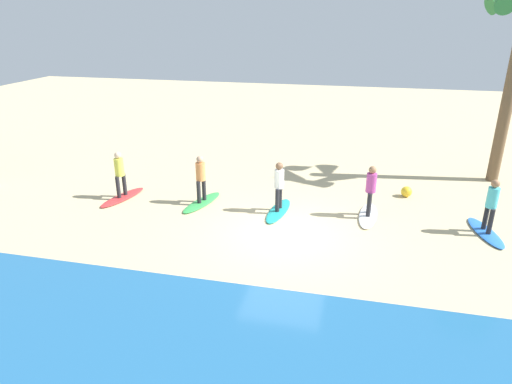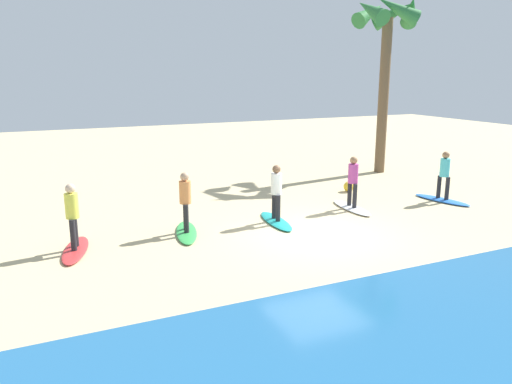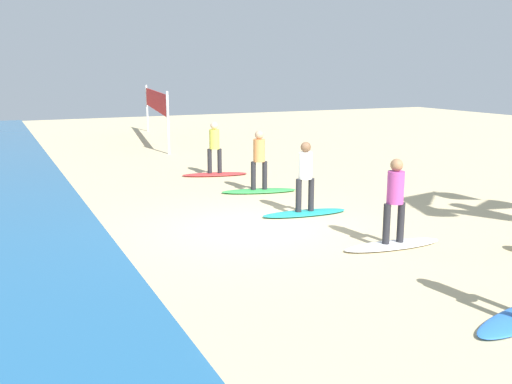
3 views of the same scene
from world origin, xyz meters
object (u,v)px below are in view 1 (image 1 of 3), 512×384
Objects in this scene: surfboard_green at (202,202)px; surfboard_red at (123,197)px; surfboard_white at (368,215)px; surfer_green at (201,175)px; surfer_white at (371,187)px; beach_ball at (406,192)px; surfboard_blue at (485,232)px; surfer_red at (120,171)px; surfboard_teal at (278,211)px; surfer_teal at (279,183)px; surfer_blue at (492,202)px.

surfboard_green is 1.00× the size of surfboard_red.
surfboard_white is at bearing 106.65° from surfboard_red.
surfer_green reaches higher than surfboard_green.
surfboard_red is (2.92, 0.19, 0.00)m from surfboard_green.
surfer_white is 4.25× the size of beach_ball.
surfboard_blue and surfboard_green have the same top height.
beach_ball reaches higher than surfboard_red.
surfer_green is 0.78× the size of surfboard_red.
surfer_red reaches higher than beach_ball.
surfboard_red is at bearing 3.81° from surfer_green.
surfboard_teal is at bearing -80.20° from surfboard_white.
surfer_green is (9.08, -0.26, 0.99)m from surfboard_blue.
surfboard_blue is 1.28× the size of surfer_white.
surfer_teal is (2.91, 0.29, 0.00)m from surfer_white.
surfer_white and surfer_green have the same top height.
surfer_white is 2.93m from surfer_teal.
surfboard_white is at bearing 57.20° from beach_ball.
surfer_green reaches higher than surfboard_white.
surfboard_teal is at bearing -179.02° from surfer_red.
surfer_teal is at bearing -80.20° from surfboard_white.
surfboard_white is 8.63m from surfer_red.
surfer_red is at bearing 14.05° from surfboard_red.
surfer_red reaches higher than surfboard_blue.
surfboard_green is 2.93m from surfboard_red.
surfboard_red is (8.56, 0.39, 0.00)m from surfboard_white.
surfboard_blue is at bearing 129.81° from beach_ball.
surfboard_green is (2.72, -0.10, -0.99)m from surfer_teal.
beach_ball is (-4.25, -2.36, -0.84)m from surfer_teal.
surfboard_white is at bearing -177.40° from surfer_red.
surfer_blue is 9.14m from surfboard_green.
surfer_white is 0.78× the size of surfboard_teal.
surfer_blue is at bearing 178.49° from surfer_teal.
surfer_teal is (0.00, 0.00, 0.99)m from surfboard_teal.
surfboard_green is (9.08, -0.26, -0.99)m from surfer_blue.
surfboard_blue is 0.99m from surfer_blue.
surfer_blue is (0.00, 0.00, 0.99)m from surfboard_blue.
surfboard_teal is 4.86m from beach_ball.
surfboard_white is 1.00× the size of surfboard_green.
beach_ball is at bearing -122.80° from surfer_white.
surfer_red is (2.92, 0.19, 0.99)m from surfboard_green.
surfboard_teal is (6.36, -0.17, -0.99)m from surfer_blue.
surfer_white reaches higher than surfboard_blue.
surfer_red is (12.00, -0.07, 0.00)m from surfer_blue.
surfer_white reaches higher than surfboard_green.
surfer_green reaches higher than beach_ball.
surfer_teal is 4.93m from beach_ball.
surfboard_blue is 3.47m from surfboard_white.
surfer_teal reaches higher than surfboard_teal.
surfboard_blue is 12.05m from surfer_red.
surfer_red is 10.23m from beach_ball.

